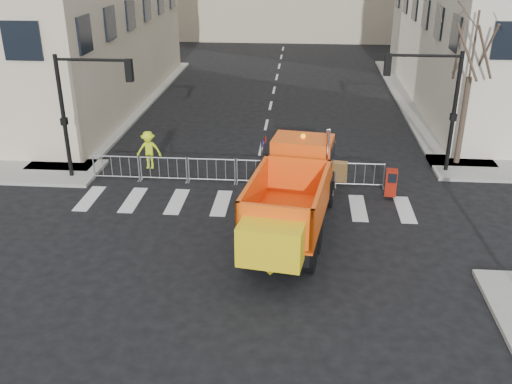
# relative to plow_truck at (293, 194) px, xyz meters

# --- Properties ---
(ground) EXTENTS (120.00, 120.00, 0.00)m
(ground) POSITION_rel_plow_truck_xyz_m (-1.75, -3.08, -1.59)
(ground) COLOR black
(ground) RESTS_ON ground
(sidewalk_back) EXTENTS (64.00, 5.00, 0.15)m
(sidewalk_back) POSITION_rel_plow_truck_xyz_m (-1.75, 5.42, -1.52)
(sidewalk_back) COLOR gray
(sidewalk_back) RESTS_ON ground
(traffic_light_left) EXTENTS (0.18, 0.18, 5.40)m
(traffic_light_left) POSITION_rel_plow_truck_xyz_m (-9.75, 4.42, 1.11)
(traffic_light_left) COLOR black
(traffic_light_left) RESTS_ON ground
(traffic_light_right) EXTENTS (0.18, 0.18, 5.40)m
(traffic_light_right) POSITION_rel_plow_truck_xyz_m (6.75, 6.42, 1.11)
(traffic_light_right) COLOR black
(traffic_light_right) RESTS_ON ground
(crowd_barriers) EXTENTS (12.60, 0.60, 1.10)m
(crowd_barriers) POSITION_rel_plow_truck_xyz_m (-2.50, 4.52, -1.04)
(crowd_barriers) COLOR #9EA0A5
(crowd_barriers) RESTS_ON ground
(street_tree) EXTENTS (3.00, 3.00, 7.50)m
(street_tree) POSITION_rel_plow_truck_xyz_m (7.45, 7.42, 2.16)
(street_tree) COLOR #382B21
(street_tree) RESTS_ON ground
(plow_truck) EXTENTS (3.91, 9.50, 3.59)m
(plow_truck) POSITION_rel_plow_truck_xyz_m (0.00, 0.00, 0.00)
(plow_truck) COLOR black
(plow_truck) RESTS_ON ground
(cop_a) EXTENTS (0.71, 0.57, 1.71)m
(cop_a) POSITION_rel_plow_truck_xyz_m (-0.09, 3.68, -0.74)
(cop_a) COLOR black
(cop_a) RESTS_ON ground
(cop_b) EXTENTS (0.95, 0.77, 1.85)m
(cop_b) POSITION_rel_plow_truck_xyz_m (-0.63, 3.92, -0.67)
(cop_b) COLOR black
(cop_b) RESTS_ON ground
(cop_c) EXTENTS (0.71, 1.14, 1.81)m
(cop_c) POSITION_rel_plow_truck_xyz_m (0.51, 3.64, -0.69)
(cop_c) COLOR black
(cop_c) RESTS_ON ground
(worker) EXTENTS (1.15, 0.71, 1.72)m
(worker) POSITION_rel_plow_truck_xyz_m (-6.53, 5.54, -0.58)
(worker) COLOR #CBE61B
(worker) RESTS_ON sidewalk_back
(newspaper_box) EXTENTS (0.50, 0.45, 1.10)m
(newspaper_box) POSITION_rel_plow_truck_xyz_m (3.89, 3.42, -0.89)
(newspaper_box) COLOR maroon
(newspaper_box) RESTS_ON sidewalk_back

